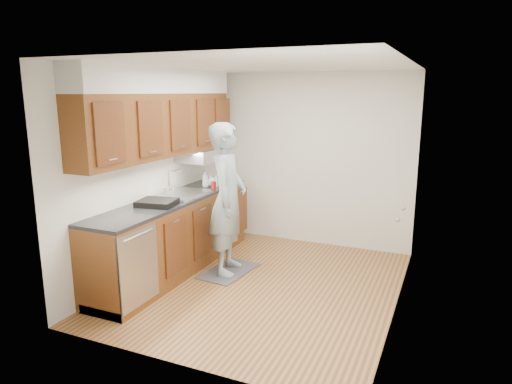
% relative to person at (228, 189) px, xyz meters
% --- Properties ---
extents(floor, '(3.50, 3.50, 0.00)m').
position_rel_person_xyz_m(floor, '(0.55, -0.21, -1.07)').
color(floor, '#A2753D').
rests_on(floor, ground).
extents(ceiling, '(3.50, 3.50, 0.00)m').
position_rel_person_xyz_m(ceiling, '(0.55, -0.21, 1.43)').
color(ceiling, white).
rests_on(ceiling, wall_left).
extents(wall_left, '(0.02, 3.50, 2.50)m').
position_rel_person_xyz_m(wall_left, '(-0.95, -0.21, 0.18)').
color(wall_left, silver).
rests_on(wall_left, floor).
extents(wall_right, '(0.02, 3.50, 2.50)m').
position_rel_person_xyz_m(wall_right, '(2.05, -0.21, 0.18)').
color(wall_right, silver).
rests_on(wall_right, floor).
extents(wall_back, '(3.00, 0.02, 2.50)m').
position_rel_person_xyz_m(wall_back, '(0.55, 1.54, 0.18)').
color(wall_back, silver).
rests_on(wall_back, floor).
extents(counter, '(0.64, 2.80, 1.30)m').
position_rel_person_xyz_m(counter, '(-0.65, -0.21, -0.58)').
color(counter, brown).
rests_on(counter, floor).
extents(upper_cabinets, '(0.47, 2.80, 1.21)m').
position_rel_person_xyz_m(upper_cabinets, '(-0.78, -0.16, 0.88)').
color(upper_cabinets, brown).
rests_on(upper_cabinets, wall_left).
extents(closet_door, '(0.02, 1.22, 2.05)m').
position_rel_person_xyz_m(closet_door, '(2.04, 0.09, -0.04)').
color(closet_door, white).
rests_on(closet_door, wall_right).
extents(floor_mat, '(0.55, 0.85, 0.02)m').
position_rel_person_xyz_m(floor_mat, '(0.00, 0.00, -1.06)').
color(floor_mat, '#59595C').
rests_on(floor_mat, floor).
extents(person, '(0.66, 0.84, 2.10)m').
position_rel_person_xyz_m(person, '(0.00, 0.00, 0.00)').
color(person, '#8BA1A9').
rests_on(person, floor_mat).
extents(soap_bottle_a, '(0.10, 0.10, 0.24)m').
position_rel_person_xyz_m(soap_bottle_a, '(-0.61, 0.53, -0.01)').
color(soap_bottle_a, silver).
rests_on(soap_bottle_a, counter).
extents(soap_bottle_b, '(0.08, 0.08, 0.18)m').
position_rel_person_xyz_m(soap_bottle_b, '(-0.51, 0.64, -0.04)').
color(soap_bottle_b, silver).
rests_on(soap_bottle_b, counter).
extents(soap_bottle_c, '(0.20, 0.20, 0.19)m').
position_rel_person_xyz_m(soap_bottle_c, '(-0.58, 0.61, -0.03)').
color(soap_bottle_c, silver).
rests_on(soap_bottle_c, counter).
extents(soda_can, '(0.07, 0.07, 0.12)m').
position_rel_person_xyz_m(soda_can, '(-0.40, 0.38, -0.07)').
color(soda_can, maroon).
rests_on(soda_can, counter).
extents(steel_can, '(0.07, 0.07, 0.11)m').
position_rel_person_xyz_m(steel_can, '(-0.41, 0.39, -0.07)').
color(steel_can, '#A5A5AA').
rests_on(steel_can, counter).
extents(dish_rack, '(0.47, 0.42, 0.07)m').
position_rel_person_xyz_m(dish_rack, '(-0.60, -0.60, -0.09)').
color(dish_rack, black).
rests_on(dish_rack, counter).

